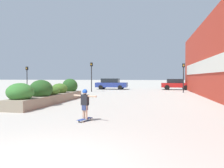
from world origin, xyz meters
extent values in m
cube|color=silver|center=(6.32, 17.11, 2.69)|extent=(0.06, 20.37, 1.20)
cube|color=gray|center=(-4.78, 10.09, 0.29)|extent=(1.30, 8.42, 0.59)
ellipsoid|color=#33702D|center=(-4.88, 6.77, 0.95)|extent=(1.41, 1.44, 0.97)
ellipsoid|color=#234C1E|center=(-4.72, 8.66, 1.02)|extent=(1.38, 1.44, 1.14)
ellipsoid|color=#3D6623|center=(-4.78, 9.99, 0.83)|extent=(1.18, 1.33, 0.64)
ellipsoid|color=#3D6623|center=(-4.87, 11.58, 0.89)|extent=(1.19, 1.24, 0.81)
ellipsoid|color=#234C1E|center=(-4.83, 13.50, 1.04)|extent=(1.28, 1.11, 1.20)
cube|color=navy|center=(-0.55, 4.59, 0.09)|extent=(0.46, 0.80, 0.01)
cylinder|color=beige|center=(-0.55, 4.88, 0.03)|extent=(0.08, 0.08, 0.06)
cylinder|color=beige|center=(-0.38, 4.82, 0.03)|extent=(0.08, 0.08, 0.06)
cylinder|color=beige|center=(-0.73, 4.36, 0.03)|extent=(0.08, 0.08, 0.06)
cylinder|color=beige|center=(-0.56, 4.30, 0.03)|extent=(0.08, 0.08, 0.06)
cylinder|color=tan|center=(-0.61, 4.61, 0.37)|extent=(0.13, 0.13, 0.54)
cylinder|color=tan|center=(-0.49, 4.57, 0.37)|extent=(0.13, 0.13, 0.54)
cube|color=navy|center=(-0.55, 4.59, 0.54)|extent=(0.24, 0.22, 0.19)
cube|color=black|center=(-0.55, 4.59, 0.85)|extent=(0.34, 0.25, 0.42)
cylinder|color=tan|center=(-0.88, 4.71, 1.01)|extent=(0.40, 0.20, 0.07)
cylinder|color=tan|center=(-0.22, 4.47, 1.01)|extent=(0.40, 0.20, 0.07)
sphere|color=tan|center=(-0.55, 4.59, 1.14)|extent=(0.18, 0.18, 0.18)
sphere|color=blue|center=(-0.55, 4.59, 1.18)|extent=(0.20, 0.20, 0.20)
cube|color=navy|center=(-4.19, 27.83, 0.65)|extent=(4.56, 1.93, 0.68)
cube|color=black|center=(-4.38, 27.83, 1.29)|extent=(2.51, 1.70, 0.60)
cylinder|color=black|center=(-2.78, 28.75, 0.32)|extent=(0.63, 0.22, 0.63)
cylinder|color=black|center=(-2.78, 26.91, 0.32)|extent=(0.63, 0.22, 0.63)
cylinder|color=black|center=(-5.61, 28.75, 0.32)|extent=(0.63, 0.22, 0.63)
cylinder|color=black|center=(-5.61, 26.91, 0.32)|extent=(0.63, 0.22, 0.63)
cylinder|color=black|center=(11.20, 28.04, 0.32)|extent=(0.64, 0.22, 0.64)
cylinder|color=black|center=(11.20, 29.81, 0.32)|extent=(0.64, 0.22, 0.64)
cube|color=maroon|center=(4.99, 28.34, 0.65)|extent=(4.05, 1.80, 0.61)
cube|color=black|center=(4.83, 28.34, 1.25)|extent=(2.23, 1.58, 0.58)
cylinder|color=black|center=(6.25, 29.19, 0.35)|extent=(0.69, 0.22, 0.69)
cylinder|color=black|center=(6.25, 27.49, 0.35)|extent=(0.69, 0.22, 0.69)
cylinder|color=black|center=(3.74, 29.19, 0.35)|extent=(0.69, 0.22, 0.69)
cylinder|color=black|center=(3.74, 27.49, 0.35)|extent=(0.69, 0.22, 0.69)
cylinder|color=black|center=(-5.49, 21.90, 1.55)|extent=(0.11, 0.11, 3.10)
cube|color=black|center=(-5.49, 21.90, 3.33)|extent=(0.28, 0.20, 0.45)
sphere|color=#2D2823|center=(-5.49, 21.78, 3.48)|extent=(0.15, 0.15, 0.15)
sphere|color=orange|center=(-5.49, 21.78, 3.33)|extent=(0.15, 0.15, 0.15)
sphere|color=#2D2823|center=(-5.49, 21.78, 3.18)|extent=(0.15, 0.15, 0.15)
cylinder|color=black|center=(5.28, 22.40, 1.44)|extent=(0.11, 0.11, 2.89)
cube|color=black|center=(5.28, 22.40, 3.11)|extent=(0.28, 0.20, 0.45)
sphere|color=#2D2823|center=(5.28, 22.28, 3.26)|extent=(0.15, 0.15, 0.15)
sphere|color=orange|center=(5.28, 22.28, 3.11)|extent=(0.15, 0.15, 0.15)
sphere|color=#2D2823|center=(5.28, 22.28, 2.96)|extent=(0.15, 0.15, 0.15)
cylinder|color=black|center=(-14.27, 22.05, 1.35)|extent=(0.11, 0.11, 2.70)
cube|color=black|center=(-14.27, 22.05, 2.93)|extent=(0.28, 0.20, 0.45)
sphere|color=#2D2823|center=(-14.27, 21.93, 3.08)|extent=(0.15, 0.15, 0.15)
sphere|color=orange|center=(-14.27, 21.93, 2.93)|extent=(0.15, 0.15, 0.15)
sphere|color=#2D2823|center=(-14.27, 21.93, 2.78)|extent=(0.15, 0.15, 0.15)
camera|label=1|loc=(2.19, -3.61, 1.73)|focal=35.00mm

